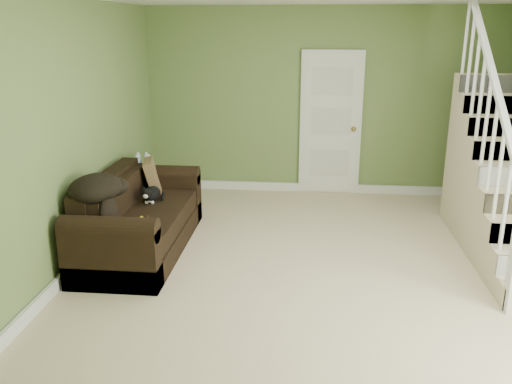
% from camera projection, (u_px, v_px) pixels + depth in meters
% --- Properties ---
extents(floor, '(5.00, 5.50, 0.01)m').
position_uv_depth(floor, '(325.00, 273.00, 5.36)').
color(floor, '#CAB991').
rests_on(floor, ground).
extents(wall_back, '(5.00, 0.04, 2.60)m').
position_uv_depth(wall_back, '(324.00, 102.00, 7.58)').
color(wall_back, olive).
rests_on(wall_back, floor).
extents(wall_front, '(5.00, 0.04, 2.60)m').
position_uv_depth(wall_front, '(351.00, 278.00, 2.36)').
color(wall_front, olive).
rests_on(wall_front, floor).
extents(wall_left, '(0.04, 5.50, 2.60)m').
position_uv_depth(wall_left, '(69.00, 139.00, 5.20)').
color(wall_left, olive).
rests_on(wall_left, floor).
extents(baseboard_back, '(5.00, 0.04, 0.12)m').
position_uv_depth(baseboard_back, '(321.00, 188.00, 7.92)').
color(baseboard_back, white).
rests_on(baseboard_back, floor).
extents(baseboard_left, '(0.04, 5.50, 0.12)m').
position_uv_depth(baseboard_left, '(84.00, 257.00, 5.57)').
color(baseboard_left, white).
rests_on(baseboard_left, floor).
extents(door, '(0.86, 0.12, 2.02)m').
position_uv_depth(door, '(331.00, 124.00, 7.62)').
color(door, white).
rests_on(door, floor).
extents(staircase, '(1.00, 2.51, 2.82)m').
position_uv_depth(staircase, '(510.00, 188.00, 5.90)').
color(staircase, '#CAB991').
rests_on(staircase, floor).
extents(sofa, '(0.90, 2.08, 0.82)m').
position_uv_depth(sofa, '(137.00, 222.00, 5.84)').
color(sofa, black).
rests_on(sofa, floor).
extents(side_table, '(0.56, 0.56, 0.79)m').
position_uv_depth(side_table, '(146.00, 191.00, 6.96)').
color(side_table, black).
rests_on(side_table, floor).
extents(cat, '(0.22, 0.46, 0.23)m').
position_uv_depth(cat, '(151.00, 194.00, 6.05)').
color(cat, black).
rests_on(cat, sofa).
extents(banana, '(0.09, 0.20, 0.05)m').
position_uv_depth(banana, '(141.00, 220.00, 5.43)').
color(banana, yellow).
rests_on(banana, sofa).
extents(throw_pillow, '(0.30, 0.45, 0.42)m').
position_uv_depth(throw_pillow, '(152.00, 177.00, 6.40)').
color(throw_pillow, '#492E1D').
rests_on(throw_pillow, sofa).
extents(throw_blanket, '(0.60, 0.71, 0.26)m').
position_uv_depth(throw_blanket, '(95.00, 188.00, 5.18)').
color(throw_blanket, black).
rests_on(throw_blanket, sofa).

